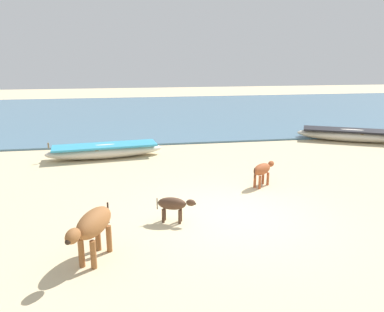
% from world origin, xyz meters
% --- Properties ---
extents(ground, '(80.00, 80.00, 0.00)m').
position_xyz_m(ground, '(0.00, 0.00, 0.00)').
color(ground, beige).
extents(sea_water, '(60.00, 20.00, 0.08)m').
position_xyz_m(sea_water, '(0.00, 17.91, 0.04)').
color(sea_water, slate).
rests_on(sea_water, ground).
extents(fishing_boat_0, '(4.87, 3.20, 0.75)m').
position_xyz_m(fishing_boat_0, '(7.66, 7.23, 0.30)').
color(fishing_boat_0, beige).
rests_on(fishing_boat_0, ground).
extents(fishing_boat_1, '(4.53, 1.59, 0.72)m').
position_xyz_m(fishing_boat_1, '(-3.41, 6.18, 0.28)').
color(fishing_boat_1, beige).
rests_on(fishing_boat_1, ground).
extents(cow_adult_brown, '(0.90, 1.49, 1.00)m').
position_xyz_m(cow_adult_brown, '(-3.25, -1.56, 0.72)').
color(cow_adult_brown, brown).
rests_on(cow_adult_brown, ground).
extents(calf_near_rust, '(0.96, 0.83, 0.71)m').
position_xyz_m(calf_near_rust, '(1.41, 2.00, 0.51)').
color(calf_near_rust, '#9E4C28').
rests_on(calf_near_rust, ground).
extents(calf_far_dark, '(0.92, 0.49, 0.61)m').
position_xyz_m(calf_far_dark, '(-1.55, -0.10, 0.44)').
color(calf_far_dark, '#4C3323').
rests_on(calf_far_dark, ground).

